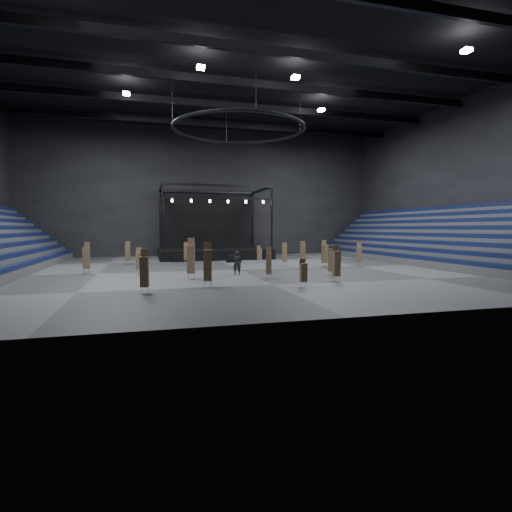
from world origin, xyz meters
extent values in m
plane|color=#4A4A4D|center=(0.00, 0.00, 0.00)|extent=(50.00, 50.00, 0.00)
cube|color=black|center=(0.00, 0.00, 18.00)|extent=(50.00, 42.00, 0.20)
cube|color=black|center=(0.00, 21.00, 9.00)|extent=(50.00, 0.20, 18.00)
cube|color=black|center=(0.00, -21.00, 9.00)|extent=(50.00, 0.20, 18.00)
cube|color=black|center=(25.00, 0.00, 9.00)|extent=(0.20, 42.00, 18.00)
cube|color=black|center=(-18.12, 0.00, 0.95)|extent=(0.59, 40.00, 0.40)
cube|color=black|center=(-19.02, 0.00, 1.70)|extent=(0.59, 40.00, 0.40)
cube|color=#49494B|center=(21.40, 0.00, 0.38)|extent=(7.20, 40.00, 0.75)
cube|color=black|center=(18.12, 0.00, 0.95)|extent=(0.59, 40.00, 0.40)
cube|color=#49494B|center=(21.85, 0.00, 0.75)|extent=(6.30, 40.00, 1.50)
cube|color=black|center=(19.02, 0.00, 1.70)|extent=(0.59, 40.00, 0.40)
cube|color=#49494B|center=(22.30, 0.00, 1.12)|extent=(5.40, 40.00, 2.25)
cube|color=black|center=(19.91, 0.00, 2.45)|extent=(0.59, 40.00, 0.40)
cube|color=#49494B|center=(22.75, 0.00, 1.50)|extent=(4.50, 40.00, 3.00)
cube|color=black|center=(20.82, 0.00, 3.20)|extent=(0.59, 40.00, 0.40)
cube|color=#49494B|center=(23.20, 0.00, 1.88)|extent=(3.60, 40.00, 3.75)
cube|color=black|center=(21.71, 0.00, 3.95)|extent=(0.59, 40.00, 0.40)
cube|color=#49494B|center=(23.65, 0.00, 2.25)|extent=(2.70, 40.00, 4.50)
cube|color=black|center=(22.61, 0.00, 4.70)|extent=(0.59, 40.00, 0.40)
cube|color=#49494B|center=(24.10, 0.00, 2.62)|extent=(1.80, 40.00, 5.25)
cube|color=black|center=(23.52, 0.00, 5.45)|extent=(0.59, 40.00, 0.40)
cube|color=#49494B|center=(24.55, 0.00, 3.00)|extent=(0.90, 40.00, 6.00)
cube|color=black|center=(24.41, 0.00, 6.20)|extent=(0.59, 40.00, 0.40)
cube|color=black|center=(0.00, 15.50, 0.60)|extent=(14.00, 10.00, 1.20)
cube|color=black|center=(0.00, 20.30, 5.20)|extent=(13.30, 0.30, 8.00)
cylinder|color=black|center=(-6.60, 10.90, 5.10)|extent=(0.24, 0.24, 7.80)
cylinder|color=black|center=(-6.60, 20.10, 5.10)|extent=(0.24, 0.24, 7.80)
cylinder|color=black|center=(6.60, 10.90, 5.10)|extent=(0.24, 0.24, 7.80)
cylinder|color=black|center=(6.60, 20.10, 5.10)|extent=(0.24, 0.24, 7.80)
cube|color=black|center=(0.00, 10.90, 9.00)|extent=(13.40, 0.25, 0.25)
cube|color=black|center=(0.00, 20.10, 9.00)|extent=(13.40, 0.25, 0.25)
cube|color=black|center=(0.00, 10.90, 7.50)|extent=(13.40, 0.20, 0.20)
cylinder|color=white|center=(-5.50, 10.90, 7.10)|extent=(0.24, 0.24, 0.35)
cylinder|color=white|center=(-3.30, 10.90, 7.10)|extent=(0.24, 0.24, 0.35)
cylinder|color=white|center=(-1.10, 10.90, 7.10)|extent=(0.24, 0.24, 0.35)
cylinder|color=white|center=(1.10, 10.90, 7.10)|extent=(0.24, 0.24, 0.35)
cylinder|color=white|center=(3.30, 10.90, 7.10)|extent=(0.24, 0.24, 0.35)
cylinder|color=white|center=(5.50, 10.90, 7.10)|extent=(0.24, 0.24, 0.35)
torus|color=black|center=(0.00, 0.00, 13.00)|extent=(12.30, 12.30, 0.30)
cylinder|color=black|center=(6.00, 0.00, 15.50)|extent=(0.04, 0.04, 5.00)
cylinder|color=black|center=(0.00, 6.00, 15.50)|extent=(0.04, 0.04, 5.00)
cylinder|color=black|center=(-6.00, 0.00, 15.50)|extent=(0.04, 0.04, 5.00)
cylinder|color=black|center=(0.00, -6.00, 15.50)|extent=(0.04, 0.04, 5.00)
cube|color=black|center=(0.00, -7.00, 17.20)|extent=(49.00, 0.35, 0.70)
cube|color=black|center=(0.00, 0.00, 17.20)|extent=(49.00, 0.35, 0.70)
cube|color=black|center=(0.00, 7.00, 17.20)|extent=(49.00, 0.35, 0.70)
cube|color=black|center=(0.00, 15.00, 17.20)|extent=(49.00, 0.35, 0.70)
cube|color=white|center=(14.00, -12.00, 16.60)|extent=(0.60, 0.60, 0.25)
cube|color=white|center=(-10.00, 4.00, 16.60)|extent=(0.60, 0.60, 0.25)
cube|color=white|center=(10.00, 4.00, 16.60)|extent=(0.60, 0.60, 0.25)
cube|color=white|center=(-4.00, -4.00, 16.60)|extent=(0.60, 0.60, 0.25)
cube|color=white|center=(4.00, -4.00, 16.60)|extent=(0.60, 0.60, 0.25)
cube|color=black|center=(-4.92, 10.19, 0.44)|extent=(1.37, 0.76, 0.88)
cube|color=black|center=(0.97, 8.06, 0.41)|extent=(1.32, 0.81, 0.83)
cube|color=black|center=(1.61, 8.81, 0.42)|extent=(1.35, 0.87, 0.83)
cylinder|color=silver|center=(-4.74, -10.70, 0.22)|extent=(0.03, 0.03, 0.44)
cylinder|color=silver|center=(-4.74, -10.28, 0.22)|extent=(0.03, 0.03, 0.44)
cylinder|color=silver|center=(-4.32, -10.70, 0.22)|extent=(0.03, 0.03, 0.44)
cylinder|color=silver|center=(-4.32, -10.28, 0.22)|extent=(0.03, 0.03, 0.44)
cube|color=#826648|center=(-4.53, -10.49, 1.46)|extent=(0.60, 0.60, 2.04)
cube|color=#826648|center=(-4.50, -10.27, 2.44)|extent=(0.51, 0.14, 1.12)
cylinder|color=silver|center=(3.64, 6.43, 0.17)|extent=(0.03, 0.03, 0.35)
cylinder|color=silver|center=(3.64, 6.76, 0.17)|extent=(0.03, 0.03, 0.35)
cylinder|color=silver|center=(3.97, 6.43, 0.17)|extent=(0.03, 0.03, 0.35)
cylinder|color=silver|center=(3.97, 6.76, 0.17)|extent=(0.03, 0.03, 0.35)
cube|color=#826648|center=(3.81, 6.59, 1.00)|extent=(0.51, 0.51, 1.30)
cube|color=#826648|center=(3.76, 6.76, 1.60)|extent=(0.40, 0.16, 0.72)
cylinder|color=silver|center=(5.23, 2.43, 0.20)|extent=(0.03, 0.03, 0.40)
cylinder|color=silver|center=(5.23, 2.81, 0.20)|extent=(0.03, 0.03, 0.40)
cylinder|color=silver|center=(5.61, 2.43, 0.20)|extent=(0.03, 0.03, 0.40)
cylinder|color=silver|center=(5.61, 2.81, 0.20)|extent=(0.03, 0.03, 0.40)
cube|color=#826648|center=(5.42, 2.62, 1.20)|extent=(0.62, 0.62, 1.61)
cube|color=#826648|center=(5.49, 2.81, 1.96)|extent=(0.45, 0.22, 0.88)
cylinder|color=silver|center=(-9.24, -1.45, 0.21)|extent=(0.03, 0.03, 0.41)
cylinder|color=silver|center=(-9.24, -1.06, 0.21)|extent=(0.03, 0.03, 0.41)
cylinder|color=silver|center=(-8.85, -1.45, 0.21)|extent=(0.03, 0.03, 0.41)
cylinder|color=silver|center=(-8.85, -1.06, 0.21)|extent=(0.03, 0.03, 0.41)
cube|color=#826648|center=(-9.05, -1.25, 1.15)|extent=(0.54, 0.54, 1.48)
cube|color=#826648|center=(-9.03, -1.05, 1.84)|extent=(0.48, 0.11, 0.82)
cylinder|color=silver|center=(1.44, -12.17, 0.18)|extent=(0.03, 0.03, 0.36)
cylinder|color=silver|center=(1.44, -11.83, 0.18)|extent=(0.03, 0.03, 0.36)
cylinder|color=silver|center=(1.79, -12.17, 0.18)|extent=(0.03, 0.03, 0.36)
cylinder|color=silver|center=(1.79, -11.83, 0.18)|extent=(0.03, 0.03, 0.36)
cube|color=#826648|center=(1.62, -12.00, 0.97)|extent=(0.46, 0.46, 1.23)
cube|color=#826648|center=(1.63, -11.82, 1.54)|extent=(0.42, 0.08, 0.68)
cylinder|color=silver|center=(-13.65, 0.37, 0.20)|extent=(0.03, 0.03, 0.40)
cylinder|color=silver|center=(-13.65, 0.75, 0.20)|extent=(0.03, 0.03, 0.40)
cylinder|color=silver|center=(-13.27, 0.37, 0.20)|extent=(0.03, 0.03, 0.40)
cylinder|color=silver|center=(-13.27, 0.75, 0.20)|extent=(0.03, 0.03, 0.40)
cube|color=#826648|center=(-13.46, 0.56, 1.33)|extent=(0.59, 0.59, 1.85)
cube|color=#826648|center=(-13.41, 0.75, 2.20)|extent=(0.46, 0.18, 1.02)
cylinder|color=silver|center=(8.72, 0.17, 0.21)|extent=(0.03, 0.03, 0.43)
cylinder|color=silver|center=(8.72, 0.58, 0.21)|extent=(0.03, 0.03, 0.43)
cylinder|color=silver|center=(9.13, 0.17, 0.21)|extent=(0.03, 0.03, 0.43)
cylinder|color=silver|center=(9.13, 0.58, 0.21)|extent=(0.03, 0.03, 0.43)
cube|color=#826648|center=(8.93, 0.37, 1.34)|extent=(0.57, 0.57, 1.82)
cube|color=#826648|center=(8.90, 0.59, 2.20)|extent=(0.50, 0.12, 1.00)
cylinder|color=silver|center=(4.88, -10.10, 0.19)|extent=(0.03, 0.03, 0.39)
cylinder|color=silver|center=(4.88, -9.73, 0.19)|extent=(0.03, 0.03, 0.39)
cylinder|color=silver|center=(5.25, -10.10, 0.19)|extent=(0.03, 0.03, 0.39)
cylinder|color=silver|center=(5.25, -9.73, 0.19)|extent=(0.03, 0.03, 0.39)
cube|color=#826648|center=(5.07, -9.92, 1.30)|extent=(0.51, 0.51, 1.83)
cube|color=#826648|center=(5.08, -9.73, 2.16)|extent=(0.45, 0.10, 1.00)
cylinder|color=silver|center=(-5.37, -6.25, 0.23)|extent=(0.03, 0.03, 0.46)
cylinder|color=silver|center=(-5.37, -5.81, 0.23)|extent=(0.03, 0.03, 0.46)
cylinder|color=silver|center=(-4.93, -6.25, 0.23)|extent=(0.03, 0.03, 0.46)
cylinder|color=silver|center=(-4.93, -5.81, 0.23)|extent=(0.03, 0.03, 0.46)
cube|color=#826648|center=(-5.15, -6.03, 1.54)|extent=(0.66, 0.66, 2.17)
cube|color=#826648|center=(-5.09, -5.81, 2.58)|extent=(0.53, 0.19, 1.19)
cylinder|color=silver|center=(-4.41, 7.07, 0.23)|extent=(0.03, 0.03, 0.45)
cylinder|color=silver|center=(-4.41, 7.50, 0.23)|extent=(0.03, 0.03, 0.45)
cylinder|color=silver|center=(-3.98, 7.07, 0.23)|extent=(0.03, 0.03, 0.45)
cylinder|color=silver|center=(-3.98, 7.50, 0.23)|extent=(0.03, 0.03, 0.45)
cube|color=#826648|center=(-4.20, 7.29, 1.23)|extent=(0.68, 0.68, 1.55)
cube|color=#826648|center=(-4.26, 7.50, 1.95)|extent=(0.52, 0.22, 0.85)
cylinder|color=silver|center=(0.53, -7.32, 0.18)|extent=(0.03, 0.03, 0.36)
cylinder|color=silver|center=(0.53, -6.98, 0.18)|extent=(0.03, 0.03, 0.36)
cylinder|color=silver|center=(0.87, -7.32, 0.18)|extent=(0.03, 0.03, 0.36)
cylinder|color=silver|center=(0.87, -6.98, 0.18)|extent=(0.03, 0.03, 0.36)
cube|color=#826648|center=(0.70, -7.15, 1.18)|extent=(0.54, 0.54, 1.65)
cube|color=#826648|center=(0.75, -6.98, 1.96)|extent=(0.41, 0.17, 0.91)
cylinder|color=silver|center=(6.04, -0.57, 0.21)|extent=(0.03, 0.03, 0.43)
cylinder|color=silver|center=(6.04, -0.16, 0.21)|extent=(0.03, 0.03, 0.43)
cylinder|color=silver|center=(6.44, -0.57, 0.21)|extent=(0.03, 0.03, 0.43)
cylinder|color=silver|center=(6.44, -0.16, 0.21)|extent=(0.03, 0.03, 0.43)
cube|color=#826648|center=(6.24, -0.36, 1.32)|extent=(0.66, 0.66, 1.78)
cube|color=#826648|center=(6.32, -0.17, 2.16)|extent=(0.48, 0.24, 0.98)
cylinder|color=silver|center=(-10.58, 7.80, 0.21)|extent=(0.03, 0.03, 0.43)
cylinder|color=silver|center=(-10.58, 8.20, 0.21)|extent=(0.03, 0.03, 0.43)
cylinder|color=silver|center=(-10.17, 7.80, 0.21)|extent=(0.03, 0.03, 0.43)
cylinder|color=silver|center=(-10.17, 8.20, 0.21)|extent=(0.03, 0.03, 0.43)
cube|color=#826648|center=(-10.37, 8.00, 1.26)|extent=(0.56, 0.56, 1.67)
cube|color=#826648|center=(-10.35, 8.21, 2.05)|extent=(0.50, 0.11, 0.92)
cylinder|color=silver|center=(-8.71, -12.19, 0.20)|extent=(0.03, 0.03, 0.40)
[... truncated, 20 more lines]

